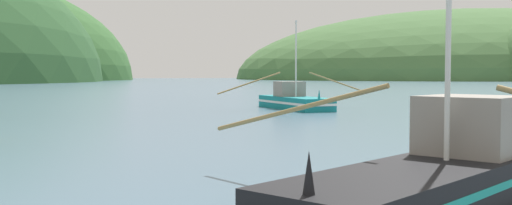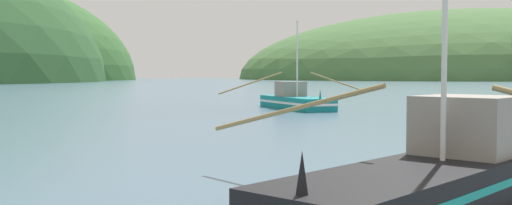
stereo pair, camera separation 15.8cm
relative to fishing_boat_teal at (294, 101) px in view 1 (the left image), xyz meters
The scene contains 3 objects.
hill_far_right 247.59m from the fishing_boat_teal, 55.92° to the left, with size 218.59×174.87×61.79m, color #47703D.
fishing_boat_teal is the anchor object (origin of this frame).
fishing_boat_black 33.68m from the fishing_boat_teal, 99.18° to the right, with size 9.48×10.75×6.87m.
Camera 1 is at (-9.43, -4.87, 2.84)m, focal length 41.99 mm.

